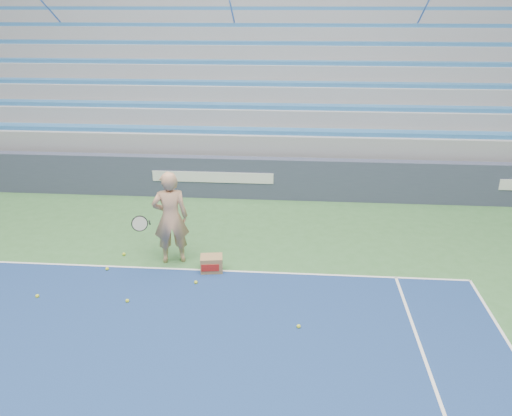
% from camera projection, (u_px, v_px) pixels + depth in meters
% --- Properties ---
extents(sponsor_barrier, '(30.00, 0.32, 1.10)m').
position_uv_depth(sponsor_barrier, '(214.00, 177.00, 13.24)').
color(sponsor_barrier, '#383F56').
rests_on(sponsor_barrier, ground).
extents(bleachers, '(31.00, 9.15, 7.30)m').
position_uv_depth(bleachers, '(237.00, 77.00, 17.81)').
color(bleachers, gray).
rests_on(bleachers, ground).
extents(tennis_player, '(1.00, 0.93, 1.90)m').
position_uv_depth(tennis_player, '(170.00, 218.00, 9.74)').
color(tennis_player, tan).
rests_on(tennis_player, ground).
extents(ball_box, '(0.47, 0.38, 0.32)m').
position_uv_depth(ball_box, '(212.00, 264.00, 9.66)').
color(ball_box, '#957248').
rests_on(ball_box, ground).
extents(tennis_ball_0, '(0.07, 0.07, 0.07)m').
position_uv_depth(tennis_ball_0, '(37.00, 296.00, 8.83)').
color(tennis_ball_0, '#CDDC2D').
rests_on(tennis_ball_0, ground).
extents(tennis_ball_1, '(0.07, 0.07, 0.07)m').
position_uv_depth(tennis_ball_1, '(124.00, 254.00, 10.30)').
color(tennis_ball_1, '#CDDC2D').
rests_on(tennis_ball_1, ground).
extents(tennis_ball_2, '(0.07, 0.07, 0.07)m').
position_uv_depth(tennis_ball_2, '(127.00, 301.00, 8.69)').
color(tennis_ball_2, '#CDDC2D').
rests_on(tennis_ball_2, ground).
extents(tennis_ball_3, '(0.07, 0.07, 0.07)m').
position_uv_depth(tennis_ball_3, '(196.00, 282.00, 9.26)').
color(tennis_ball_3, '#CDDC2D').
rests_on(tennis_ball_3, ground).
extents(tennis_ball_4, '(0.07, 0.07, 0.07)m').
position_uv_depth(tennis_ball_4, '(107.00, 269.00, 9.73)').
color(tennis_ball_4, '#CDDC2D').
rests_on(tennis_ball_4, ground).
extents(tennis_ball_5, '(0.07, 0.07, 0.07)m').
position_uv_depth(tennis_ball_5, '(299.00, 326.00, 8.01)').
color(tennis_ball_5, '#CDDC2D').
rests_on(tennis_ball_5, ground).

